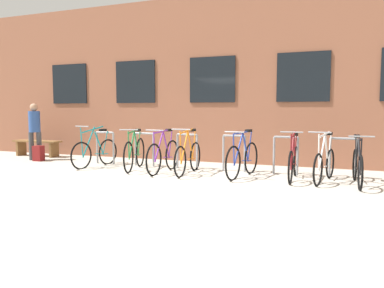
{
  "coord_description": "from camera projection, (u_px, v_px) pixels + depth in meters",
  "views": [
    {
      "loc": [
        3.19,
        -6.67,
        1.47
      ],
      "look_at": [
        0.01,
        1.6,
        0.65
      ],
      "focal_mm": 34.91,
      "sensor_mm": 36.0,
      "label": 1
    }
  ],
  "objects": [
    {
      "name": "bicycle_maroon",
      "position": [
        293.0,
        161.0,
        7.87
      ],
      "size": [
        0.44,
        1.71,
        1.06
      ],
      "color": "black",
      "rests_on": "ground"
    },
    {
      "name": "bicycle_blue",
      "position": [
        243.0,
        158.0,
        8.2
      ],
      "size": [
        0.47,
        1.72,
        1.05
      ],
      "color": "black",
      "rests_on": "ground"
    },
    {
      "name": "bicycle_orange",
      "position": [
        188.0,
        157.0,
        8.59
      ],
      "size": [
        0.44,
        1.71,
        1.07
      ],
      "color": "black",
      "rests_on": "ground"
    },
    {
      "name": "bicycle_black",
      "position": [
        357.0,
        166.0,
        7.31
      ],
      "size": [
        0.44,
        1.74,
        1.01
      ],
      "color": "black",
      "rests_on": "ground"
    },
    {
      "name": "bicycle_green",
      "position": [
        135.0,
        153.0,
        9.22
      ],
      "size": [
        0.56,
        1.75,
        1.03
      ],
      "color": "black",
      "rests_on": "ground"
    },
    {
      "name": "bicycle_white",
      "position": [
        324.0,
        163.0,
        7.64
      ],
      "size": [
        0.5,
        1.63,
        1.07
      ],
      "color": "black",
      "rests_on": "ground"
    },
    {
      "name": "person_by_bench",
      "position": [
        35.0,
        128.0,
        10.84
      ],
      "size": [
        0.34,
        0.32,
        1.65
      ],
      "color": "#3F3F42",
      "rests_on": "ground"
    },
    {
      "name": "bicycle_purple",
      "position": [
        163.0,
        155.0,
        8.78
      ],
      "size": [
        0.44,
        1.73,
        1.04
      ],
      "color": "black",
      "rests_on": "ground"
    },
    {
      "name": "bike_rack",
      "position": [
        210.0,
        149.0,
        9.06
      ],
      "size": [
        6.57,
        0.05,
        0.88
      ],
      "color": "gray",
      "rests_on": "ground"
    },
    {
      "name": "storefront_building",
      "position": [
        238.0,
        86.0,
        12.98
      ],
      "size": [
        28.0,
        5.93,
        4.6
      ],
      "color": "brown",
      "rests_on": "ground"
    },
    {
      "name": "ground_plane",
      "position": [
        163.0,
        183.0,
        7.48
      ],
      "size": [
        42.0,
        42.0,
        0.0
      ],
      "primitive_type": "plane",
      "color": "#B2ADA0"
    },
    {
      "name": "backpack",
      "position": [
        39.0,
        153.0,
        10.7
      ],
      "size": [
        0.28,
        0.2,
        0.44
      ],
      "primitive_type": "cube",
      "rotation": [
        0.0,
        0.0,
        -0.01
      ],
      "color": "maroon",
      "rests_on": "ground"
    },
    {
      "name": "wooden_bench",
      "position": [
        37.0,
        145.0,
        11.77
      ],
      "size": [
        1.65,
        0.4,
        0.5
      ],
      "color": "brown",
      "rests_on": "ground"
    },
    {
      "name": "bicycle_teal",
      "position": [
        95.0,
        152.0,
        9.67
      ],
      "size": [
        0.44,
        1.65,
        1.09
      ],
      "color": "black",
      "rests_on": "ground"
    }
  ]
}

